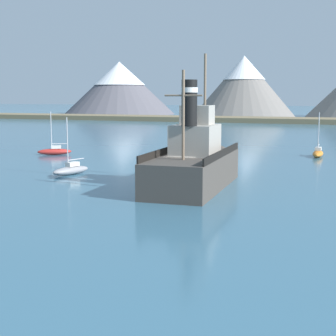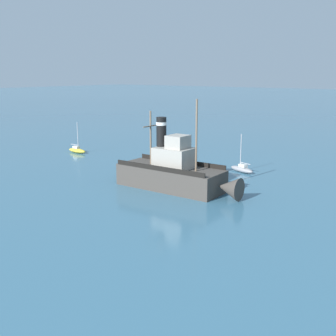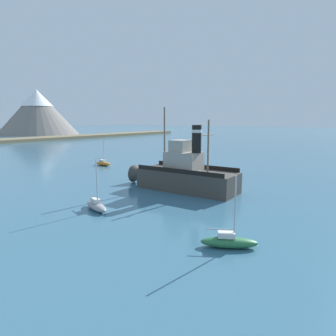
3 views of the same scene
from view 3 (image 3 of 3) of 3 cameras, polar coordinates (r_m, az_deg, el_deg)
The scene contains 5 objects.
ground_plane at distance 35.51m, azimuth 3.62°, elevation -4.51°, with size 600.00×600.00×0.00m, color #38667F.
old_tugboat at distance 36.16m, azimuth 2.84°, elevation -1.28°, with size 4.84×14.51×9.90m.
sailboat_grey at distance 29.14m, azimuth -13.48°, elevation -6.97°, with size 2.23×3.95×4.90m.
sailboat_green at distance 20.90m, azimuth 11.53°, elevation -13.53°, with size 2.89×3.83×4.90m.
sailboat_orange at distance 56.47m, azimuth -12.26°, elevation 0.91°, with size 1.13×3.81×4.90m.
Camera 3 is at (-29.08, -18.53, 8.47)m, focal length 32.00 mm.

